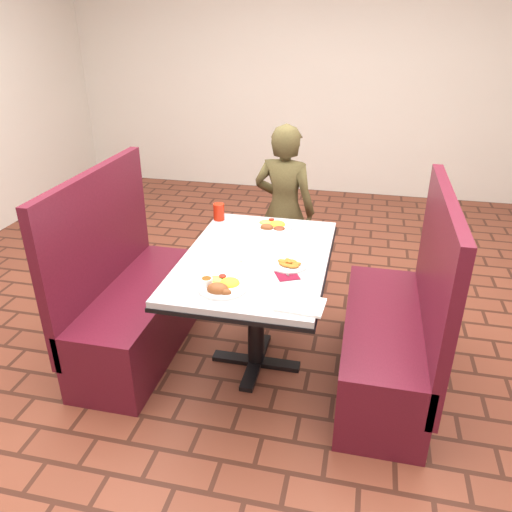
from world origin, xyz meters
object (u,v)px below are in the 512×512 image
(red_tumbler, at_px, (219,212))
(plantain_plate, at_px, (289,264))
(dining_table, at_px, (256,271))
(booth_bench_right, at_px, (393,336))
(diner_person, at_px, (284,210))
(near_dinner_plate, at_px, (221,284))
(booth_bench_left, at_px, (133,304))
(far_dinner_plate, at_px, (273,225))

(red_tumbler, bearing_deg, plantain_plate, -45.58)
(dining_table, xyz_separation_m, plantain_plate, (0.20, -0.09, 0.11))
(booth_bench_right, bearing_deg, diner_person, 128.51)
(diner_person, relative_size, red_tumbler, 11.80)
(plantain_plate, bearing_deg, diner_person, 100.94)
(dining_table, distance_m, near_dinner_plate, 0.43)
(booth_bench_right, relative_size, diner_person, 0.93)
(dining_table, relative_size, diner_person, 0.94)
(red_tumbler, bearing_deg, booth_bench_left, -132.17)
(dining_table, xyz_separation_m, diner_person, (-0.01, 1.02, -0.01))
(far_dinner_plate, distance_m, red_tumbler, 0.38)
(diner_person, relative_size, plantain_plate, 6.72)
(booth_bench_right, relative_size, near_dinner_plate, 4.79)
(dining_table, relative_size, far_dinner_plate, 4.89)
(diner_person, height_order, near_dinner_plate, diner_person)
(booth_bench_left, bearing_deg, far_dinner_plate, 27.54)
(plantain_plate, xyz_separation_m, red_tumbler, (-0.56, 0.57, 0.04))
(booth_bench_right, xyz_separation_m, diner_person, (-0.81, 1.02, 0.32))
(booth_bench_right, relative_size, plantain_plate, 6.25)
(booth_bench_right, xyz_separation_m, near_dinner_plate, (-0.88, -0.40, 0.45))
(dining_table, distance_m, red_tumbler, 0.62)
(dining_table, distance_m, booth_bench_left, 0.86)
(dining_table, height_order, far_dinner_plate, far_dinner_plate)
(diner_person, bearing_deg, dining_table, 100.12)
(booth_bench_right, xyz_separation_m, plantain_plate, (-0.60, -0.09, 0.43))
(booth_bench_right, height_order, near_dinner_plate, booth_bench_right)
(diner_person, bearing_deg, plantain_plate, 110.26)
(booth_bench_right, height_order, diner_person, diner_person)
(plantain_plate, bearing_deg, far_dinner_plate, 110.16)
(far_dinner_plate, xyz_separation_m, red_tumbler, (-0.37, 0.06, 0.03))
(dining_table, relative_size, near_dinner_plate, 4.84)
(plantain_plate, bearing_deg, booth_bench_left, 175.00)
(near_dinner_plate, distance_m, plantain_plate, 0.42)
(booth_bench_left, bearing_deg, booth_bench_right, 0.00)
(dining_table, distance_m, plantain_plate, 0.24)
(dining_table, distance_m, diner_person, 1.02)
(red_tumbler, bearing_deg, dining_table, -53.36)
(dining_table, height_order, booth_bench_right, booth_bench_right)
(booth_bench_left, height_order, plantain_plate, booth_bench_left)
(booth_bench_left, xyz_separation_m, booth_bench_right, (1.60, 0.00, 0.00))
(diner_person, xyz_separation_m, far_dinner_plate, (0.03, -0.60, 0.13))
(far_dinner_plate, height_order, red_tumbler, red_tumbler)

